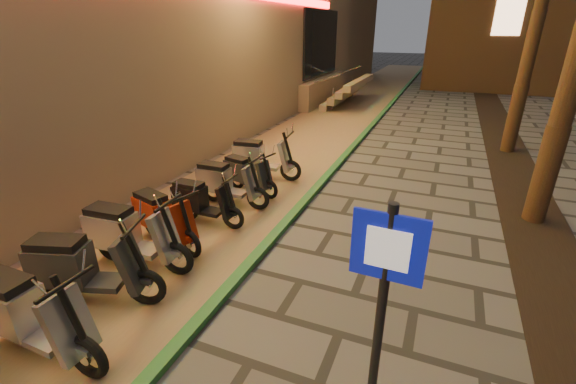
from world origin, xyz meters
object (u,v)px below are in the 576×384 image
at_px(scooter_9, 200,201).
at_px(scooter_6, 81,268).
at_px(pedestrian_sign, 381,305).
at_px(scooter_8, 161,217).
at_px(scooter_7, 127,234).
at_px(scooter_5, 27,314).
at_px(scooter_12, 259,158).
at_px(scooter_10, 225,182).
at_px(scooter_11, 245,173).

bearing_deg(scooter_9, scooter_6, -92.45).
bearing_deg(pedestrian_sign, scooter_9, 143.09).
bearing_deg(scooter_8, scooter_7, -75.03).
distance_m(scooter_5, scooter_7, 1.89).
bearing_deg(scooter_7, scooter_9, 78.48).
height_order(scooter_9, scooter_12, scooter_12).
relative_size(scooter_5, scooter_12, 1.03).
bearing_deg(scooter_9, scooter_7, -96.94).
height_order(pedestrian_sign, scooter_5, pedestrian_sign).
bearing_deg(scooter_8, pedestrian_sign, -12.01).
height_order(pedestrian_sign, scooter_6, pedestrian_sign).
xyz_separation_m(scooter_8, scooter_9, (0.19, 0.91, -0.04)).
bearing_deg(scooter_5, scooter_6, 103.40).
bearing_deg(scooter_9, scooter_12, 90.82).
distance_m(pedestrian_sign, scooter_8, 4.79).
relative_size(scooter_9, scooter_10, 0.91).
bearing_deg(scooter_5, scooter_12, 92.11).
xyz_separation_m(scooter_6, scooter_8, (-0.07, 1.72, -0.06)).
relative_size(pedestrian_sign, scooter_7, 1.34).
bearing_deg(scooter_8, scooter_11, 100.62).
distance_m(scooter_8, scooter_10, 1.84).
bearing_deg(pedestrian_sign, scooter_10, 135.77).
distance_m(pedestrian_sign, scooter_9, 5.14).
xyz_separation_m(scooter_6, scooter_7, (-0.09, 0.94, -0.00)).
relative_size(pedestrian_sign, scooter_9, 1.64).
height_order(scooter_5, scooter_8, scooter_5).
bearing_deg(scooter_11, scooter_10, -82.82).
height_order(scooter_6, scooter_7, scooter_6).
relative_size(pedestrian_sign, scooter_12, 1.39).
bearing_deg(scooter_12, scooter_6, -97.37).
xyz_separation_m(scooter_6, scooter_11, (0.20, 4.32, -0.11)).
height_order(scooter_9, scooter_11, scooter_9).
relative_size(scooter_5, scooter_10, 1.11).
xyz_separation_m(scooter_11, scooter_12, (-0.11, 0.93, 0.09)).
bearing_deg(scooter_12, scooter_8, -98.96).
relative_size(scooter_9, scooter_11, 1.01).
xyz_separation_m(pedestrian_sign, scooter_8, (-4.10, 2.23, -1.09)).
height_order(scooter_7, scooter_9, scooter_7).
height_order(scooter_9, scooter_10, scooter_10).
distance_m(scooter_6, scooter_7, 0.95).
height_order(scooter_6, scooter_12, scooter_6).
relative_size(pedestrian_sign, scooter_10, 1.49).
height_order(scooter_5, scooter_9, scooter_5).
relative_size(pedestrian_sign, scooter_5, 1.34).
bearing_deg(scooter_7, scooter_5, -85.56).
height_order(scooter_5, scooter_11, scooter_5).
bearing_deg(pedestrian_sign, scooter_12, 126.21).
bearing_deg(pedestrian_sign, scooter_7, 162.38).
bearing_deg(scooter_5, scooter_7, 99.94).
relative_size(scooter_6, scooter_11, 1.23).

